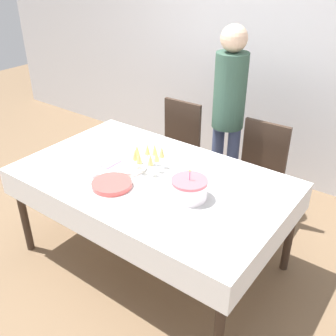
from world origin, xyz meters
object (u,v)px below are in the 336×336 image
dining_chair_far_right (257,173)px  person_standing (229,104)px  champagne_tray (148,158)px  dining_chair_far_left (176,147)px  birthday_cake (189,189)px  plate_stack_dessert (132,168)px  plate_stack_main (112,184)px

dining_chair_far_right → person_standing: bearing=163.7°
dining_chair_far_right → champagne_tray: size_ratio=3.26×
dining_chair_far_left → birthday_cake: birthday_cake is taller
plate_stack_dessert → person_standing: (0.22, 1.05, 0.24)m
birthday_cake → plate_stack_main: (-0.51, -0.20, -0.05)m
dining_chair_far_left → champagne_tray: champagne_tray is taller
dining_chair_far_right → champagne_tray: (-0.50, -0.86, 0.35)m
plate_stack_main → person_standing: person_standing is taller
birthday_cake → person_standing: size_ratio=0.14×
person_standing → dining_chair_far_left: bearing=-166.8°
dining_chair_far_left → birthday_cake: (0.81, -0.99, 0.33)m
dining_chair_far_right → birthday_cake: bearing=-93.0°
dining_chair_far_left → birthday_cake: size_ratio=4.00×
champagne_tray → dining_chair_far_right: bearing=59.7°
dining_chair_far_right → plate_stack_dessert: bearing=-122.8°
dining_chair_far_right → champagne_tray: 1.06m
dining_chair_far_left → person_standing: size_ratio=0.56×
birthday_cake → plate_stack_dessert: size_ratio=1.10×
plate_stack_main → person_standing: bearing=82.4°
dining_chair_far_left → person_standing: (0.48, 0.11, 0.51)m
birthday_cake → champagne_tray: bearing=163.9°
dining_chair_far_left → plate_stack_dessert: dining_chair_far_left is taller
birthday_cake → champagne_tray: birthday_cake is taller
champagne_tray → person_standing: size_ratio=0.17×
dining_chair_far_left → plate_stack_main: bearing=-75.6°
champagne_tray → person_standing: person_standing is taller
dining_chair_far_right → plate_stack_main: (-0.56, -1.19, 0.27)m
dining_chair_far_left → dining_chair_far_right: bearing=-0.0°
dining_chair_far_left → plate_stack_main: dining_chair_far_left is taller
dining_chair_far_right → birthday_cake: 1.04m
dining_chair_far_right → birthday_cake: (-0.05, -0.99, 0.33)m
plate_stack_main → plate_stack_dessert: (-0.04, 0.26, -0.00)m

